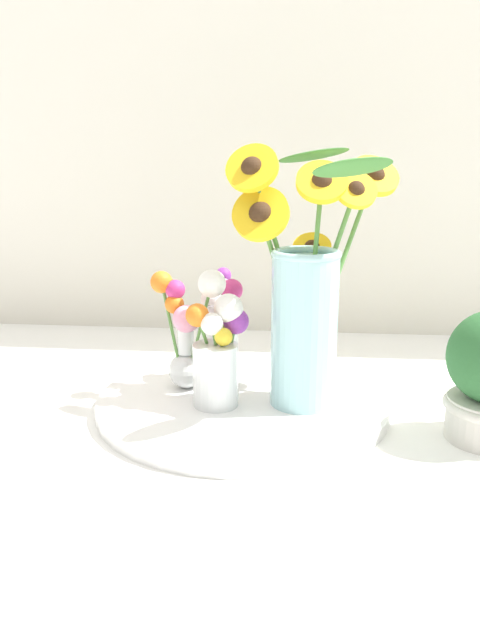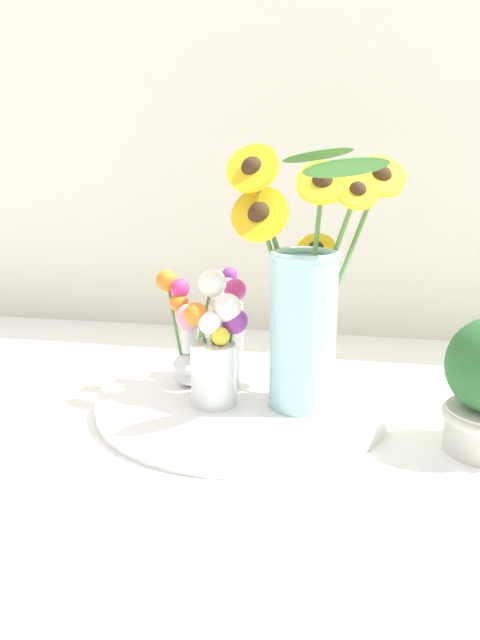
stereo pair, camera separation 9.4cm
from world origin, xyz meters
name	(u,v)px [view 1 (the left image)]	position (x,y,z in m)	size (l,w,h in m)	color
ground_plane	(236,435)	(0.00, 0.00, 0.00)	(6.00, 6.00, 0.00)	white
serving_tray	(240,402)	(0.00, 0.10, 0.01)	(0.45, 0.45, 0.02)	white
mason_jar_sunflowers	(306,297)	(0.09, 0.09, 0.18)	(0.27, 0.26, 0.39)	#9ED1D6
vase_small_center	(218,355)	(-0.03, 0.07, 0.10)	(0.09, 0.07, 0.17)	white
vase_bulb_right	(186,329)	(-0.09, 0.13, 0.12)	(0.13, 0.09, 0.20)	white
vase_small_back	(221,330)	(-0.04, 0.18, 0.10)	(0.07, 0.08, 0.19)	white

